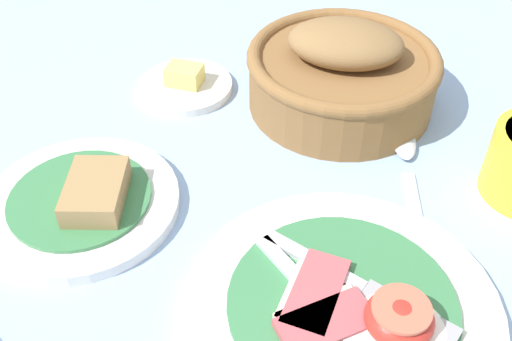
# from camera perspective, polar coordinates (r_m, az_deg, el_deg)

# --- Properties ---
(ground_plane) EXTENTS (3.00, 3.00, 0.00)m
(ground_plane) POSITION_cam_1_polar(r_m,az_deg,el_deg) (0.53, 0.11, -7.68)
(ground_plane) COLOR #93B2DB
(breakfast_plate) EXTENTS (0.25, 0.25, 0.04)m
(breakfast_plate) POSITION_cam_1_polar(r_m,az_deg,el_deg) (0.48, 8.64, -12.91)
(breakfast_plate) COLOR silver
(breakfast_plate) RESTS_ON ground_plane
(bread_plate) EXTENTS (0.18, 0.18, 0.04)m
(bread_plate) POSITION_cam_1_polar(r_m,az_deg,el_deg) (0.58, -16.13, -2.83)
(bread_plate) COLOR silver
(bread_plate) RESTS_ON ground_plane
(bread_basket) EXTENTS (0.21, 0.21, 0.10)m
(bread_basket) POSITION_cam_1_polar(r_m,az_deg,el_deg) (0.68, 8.22, 9.24)
(bread_basket) COLOR brown
(bread_basket) RESTS_ON ground_plane
(butter_dish) EXTENTS (0.11, 0.11, 0.03)m
(butter_dish) POSITION_cam_1_polar(r_m,az_deg,el_deg) (0.71, -6.75, 8.13)
(butter_dish) COLOR silver
(butter_dish) RESTS_ON ground_plane
(teaspoon_near_cup) EXTENTS (0.10, 0.18, 0.01)m
(teaspoon_near_cup) POSITION_cam_1_polar(r_m,az_deg,el_deg) (0.63, 14.09, 1.38)
(teaspoon_near_cup) COLOR silver
(teaspoon_near_cup) RESTS_ON ground_plane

